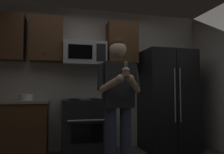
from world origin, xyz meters
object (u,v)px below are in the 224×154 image
object	(u,v)px
bowl_large_white	(26,97)
cupcake	(126,72)
microwave	(85,54)
oven_range	(85,127)
person	(118,97)
refrigerator	(167,100)

from	to	relation	value
bowl_large_white	cupcake	size ratio (longest dim) A/B	1.20
microwave	bowl_large_white	size ratio (longest dim) A/B	3.54
oven_range	cupcake	size ratio (longest dim) A/B	5.36
oven_range	cupcake	xyz separation A→B (m)	(0.31, -1.33, 0.83)
bowl_large_white	person	world-z (taller)	person
oven_range	person	distance (m)	1.18
oven_range	refrigerator	bearing A→B (deg)	-1.50
refrigerator	bowl_large_white	xyz separation A→B (m)	(-2.44, 0.03, 0.07)
microwave	refrigerator	xyz separation A→B (m)	(1.50, -0.16, -0.82)
bowl_large_white	cupcake	bearing A→B (deg)	-46.77
cupcake	refrigerator	bearing A→B (deg)	47.33
cupcake	oven_range	bearing A→B (deg)	103.13
bowl_large_white	cupcake	world-z (taller)	cupcake
microwave	bowl_large_white	world-z (taller)	microwave
oven_range	refrigerator	size ratio (longest dim) A/B	0.52
bowl_large_white	cupcake	xyz separation A→B (m)	(1.25, -1.32, 0.32)
microwave	refrigerator	bearing A→B (deg)	-6.03
refrigerator	bowl_large_white	distance (m)	2.44
oven_range	person	world-z (taller)	person
refrigerator	cupcake	world-z (taller)	refrigerator
microwave	person	bearing A→B (deg)	-74.53
microwave	cupcake	xyz separation A→B (m)	(0.31, -1.45, -0.43)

